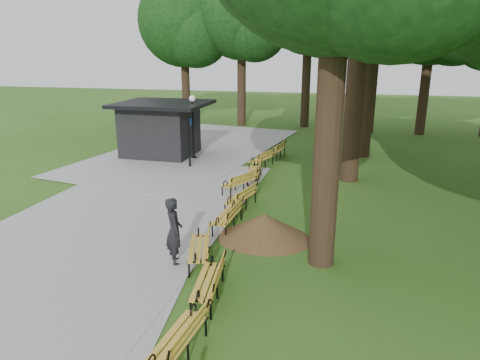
% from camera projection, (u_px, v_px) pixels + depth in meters
% --- Properties ---
extents(ground, '(100.00, 100.00, 0.00)m').
position_uv_depth(ground, '(195.00, 276.00, 11.27)').
color(ground, '#2B5418').
rests_on(ground, ground).
extents(path, '(12.00, 38.00, 0.06)m').
position_uv_depth(path, '(112.00, 220.00, 14.92)').
color(path, '#949496').
rests_on(path, ground).
extents(person, '(0.75, 0.82, 1.89)m').
position_uv_depth(person, '(174.00, 231.00, 11.71)').
color(person, black).
rests_on(person, ground).
extents(kiosk, '(4.78, 4.18, 2.94)m').
position_uv_depth(kiosk, '(160.00, 129.00, 23.68)').
color(kiosk, black).
rests_on(kiosk, ground).
extents(lamp_post, '(0.32, 0.32, 3.34)m').
position_uv_depth(lamp_post, '(193.00, 114.00, 22.66)').
color(lamp_post, black).
rests_on(lamp_post, ground).
extents(dirt_mound, '(2.45, 2.45, 0.80)m').
position_uv_depth(dirt_mound, '(265.00, 226.00, 13.41)').
color(dirt_mound, '#47301C').
rests_on(dirt_mound, ground).
extents(bench_1, '(0.85, 1.96, 0.88)m').
position_uv_depth(bench_1, '(177.00, 339.00, 8.14)').
color(bench_1, gold).
rests_on(bench_1, ground).
extents(bench_2, '(0.84, 1.96, 0.88)m').
position_uv_depth(bench_2, '(208.00, 282.00, 10.16)').
color(bench_2, gold).
rests_on(bench_2, ground).
extents(bench_3, '(1.12, 2.00, 0.88)m').
position_uv_depth(bench_3, '(199.00, 248.00, 11.88)').
color(bench_3, gold).
rests_on(bench_3, ground).
extents(bench_4, '(0.77, 1.94, 0.88)m').
position_uv_depth(bench_4, '(227.00, 216.00, 14.17)').
color(bench_4, gold).
rests_on(bench_4, ground).
extents(bench_5, '(1.05, 2.00, 0.88)m').
position_uv_depth(bench_5, '(241.00, 197.00, 15.91)').
color(bench_5, gold).
rests_on(bench_5, ground).
extents(bench_6, '(1.41, 1.99, 0.88)m').
position_uv_depth(bench_6, '(239.00, 182.00, 17.73)').
color(bench_6, gold).
rests_on(bench_6, ground).
extents(bench_7, '(0.83, 1.96, 0.88)m').
position_uv_depth(bench_7, '(254.00, 171.00, 19.31)').
color(bench_7, gold).
rests_on(bench_7, ground).
extents(bench_8, '(1.18, 2.00, 0.88)m').
position_uv_depth(bench_8, '(261.00, 159.00, 21.46)').
color(bench_8, gold).
rests_on(bench_8, ground).
extents(bench_9, '(0.89, 1.97, 0.88)m').
position_uv_depth(bench_9, '(277.00, 150.00, 23.38)').
color(bench_9, gold).
rests_on(bench_9, ground).
extents(tree_backdrop, '(37.25, 8.96, 16.04)m').
position_uv_depth(tree_backdrop, '(393.00, 11.00, 28.80)').
color(tree_backdrop, black).
rests_on(tree_backdrop, ground).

